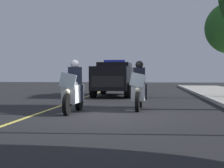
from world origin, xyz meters
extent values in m
plane|color=black|center=(0.00, 0.00, 0.00)|extent=(80.00, 80.00, 0.00)
cube|color=#E0D14C|center=(0.00, -2.18, 0.00)|extent=(48.00, 0.12, 0.01)
cylinder|color=black|center=(0.32, -1.15, 0.32)|extent=(0.64, 0.14, 0.64)
cylinder|color=black|center=(-1.18, -1.11, 0.32)|extent=(0.64, 0.16, 0.64)
cube|color=white|center=(-0.41, -1.13, 0.62)|extent=(1.21, 0.47, 0.56)
ellipsoid|color=white|center=(-0.36, -1.13, 0.92)|extent=(0.57, 0.34, 0.24)
cube|color=silver|center=(0.22, -1.15, 1.05)|extent=(0.08, 0.56, 0.53)
sphere|color=#F9F4CC|center=(0.28, -1.15, 0.72)|extent=(0.17, 0.17, 0.17)
sphere|color=red|center=(0.08, -1.31, 0.98)|extent=(0.09, 0.09, 0.09)
sphere|color=#1933F2|center=(0.09, -0.99, 0.98)|extent=(0.09, 0.09, 0.09)
cube|color=black|center=(-0.64, -1.13, 1.18)|extent=(0.29, 0.41, 0.60)
cube|color=black|center=(-0.57, -0.93, 0.62)|extent=(0.18, 0.15, 0.56)
cube|color=black|center=(-0.59, -1.33, 0.62)|extent=(0.18, 0.15, 0.56)
sphere|color=silver|center=(-0.62, -1.13, 1.58)|extent=(0.28, 0.28, 0.28)
cylinder|color=black|center=(-0.88, 0.91, 0.32)|extent=(0.64, 0.14, 0.64)
cylinder|color=black|center=(-2.38, 0.95, 0.32)|extent=(0.64, 0.16, 0.64)
cube|color=silver|center=(-1.61, 0.93, 0.62)|extent=(1.21, 0.47, 0.56)
ellipsoid|color=silver|center=(-1.56, 0.93, 0.92)|extent=(0.57, 0.34, 0.24)
cube|color=silver|center=(-0.98, 0.91, 1.05)|extent=(0.08, 0.56, 0.53)
sphere|color=#F9F4CC|center=(-0.92, 0.91, 0.72)|extent=(0.17, 0.17, 0.17)
sphere|color=red|center=(-1.11, 0.76, 0.98)|extent=(0.09, 0.09, 0.09)
sphere|color=#1933F2|center=(-1.10, 1.08, 0.98)|extent=(0.09, 0.09, 0.09)
cube|color=black|center=(-1.84, 0.94, 1.18)|extent=(0.29, 0.41, 0.60)
cube|color=black|center=(-1.77, 1.14, 0.62)|extent=(0.18, 0.15, 0.56)
cube|color=black|center=(-1.78, 0.74, 0.62)|extent=(0.18, 0.15, 0.56)
sphere|color=black|center=(-1.82, 0.94, 1.58)|extent=(0.28, 0.28, 0.28)
cube|color=black|center=(-8.72, -0.73, 1.02)|extent=(4.95, 2.04, 1.24)
cube|color=black|center=(-9.02, -0.72, 1.72)|extent=(2.45, 1.82, 0.36)
cube|color=#2633D8|center=(-8.82, -0.73, 1.98)|extent=(0.31, 1.21, 0.14)
cube|color=black|center=(-6.32, -0.80, 0.88)|extent=(0.17, 1.62, 0.56)
cylinder|color=black|center=(-7.15, 0.12, 0.40)|extent=(0.81, 0.30, 0.80)
cylinder|color=black|center=(-7.20, -1.68, 0.40)|extent=(0.81, 0.30, 0.80)
cylinder|color=black|center=(-10.25, 0.21, 0.40)|extent=(0.81, 0.30, 0.80)
cylinder|color=black|center=(-10.30, -1.59, 0.40)|extent=(0.81, 0.30, 0.80)
camera|label=1|loc=(10.06, 1.37, 1.25)|focal=53.41mm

